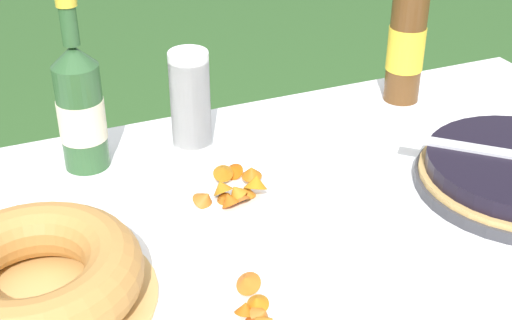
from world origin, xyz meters
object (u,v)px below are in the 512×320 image
Objects in this scene: bundt_cake at (34,278)px; snack_plate_near at (257,314)px; cup_stack at (190,101)px; cider_bottle_amber at (407,37)px; snack_plate_left at (232,193)px; cider_bottle_green at (80,107)px.

snack_plate_near is at bearing -29.72° from bundt_cake.
cider_bottle_amber reaches higher than cup_stack.
cider_bottle_amber reaches higher than snack_plate_left.
cider_bottle_green is at bearing -178.48° from cider_bottle_amber.
cider_bottle_green is 0.87× the size of cider_bottle_amber.
bundt_cake is 0.37m from cider_bottle_green.
cider_bottle_amber is at bearing 23.98° from bundt_cake.
cup_stack reaches higher than snack_plate_near.
cider_bottle_amber reaches higher than cider_bottle_green.
snack_plate_near is at bearing -98.52° from cup_stack.
cup_stack is at bearing 91.12° from snack_plate_left.
snack_plate_near is (0.12, -0.48, -0.10)m from cider_bottle_green.
cider_bottle_amber is 1.74× the size of snack_plate_left.
cider_bottle_amber is at bearing 3.52° from cup_stack.
snack_plate_left is (0.33, 0.13, -0.03)m from bundt_cake.
snack_plate_near is (-0.07, -0.47, -0.08)m from cup_stack.
cider_bottle_green reaches higher than bundt_cake.
cup_stack is 0.48m from snack_plate_near.
cider_bottle_amber is at bearing 1.52° from cider_bottle_green.
cup_stack is 0.19m from cider_bottle_green.
cider_bottle_green is 0.66m from cider_bottle_amber.
cider_bottle_green reaches higher than snack_plate_near.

